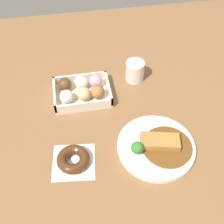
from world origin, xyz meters
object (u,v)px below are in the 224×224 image
(chocolate_ring_donut, at_px, (73,159))
(coffee_mug, at_px, (135,71))
(curry_plate, at_px, (157,146))
(donut_box, at_px, (82,91))

(chocolate_ring_donut, relative_size, coffee_mug, 1.80)
(chocolate_ring_donut, bearing_deg, curry_plate, 0.87)
(chocolate_ring_donut, bearing_deg, donut_box, 78.64)
(coffee_mug, bearing_deg, chocolate_ring_donut, -128.30)
(curry_plate, bearing_deg, donut_box, 126.62)
(donut_box, relative_size, coffee_mug, 2.59)
(donut_box, xyz_separation_m, chocolate_ring_donut, (-0.06, -0.28, -0.01))
(donut_box, distance_m, chocolate_ring_donut, 0.29)
(curry_plate, relative_size, chocolate_ring_donut, 1.73)
(chocolate_ring_donut, height_order, coffee_mug, coffee_mug)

